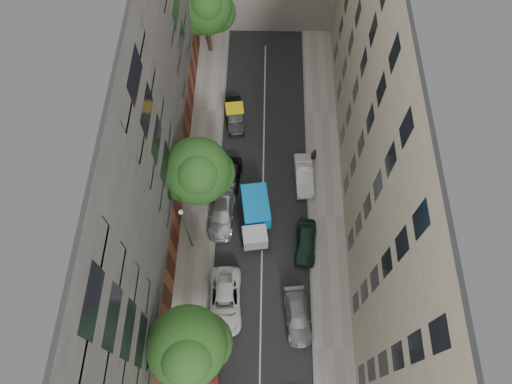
{
  "coord_description": "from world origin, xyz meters",
  "views": [
    {
      "loc": [
        -0.2,
        -16.5,
        35.85
      ],
      "look_at": [
        -0.55,
        -0.92,
        6.0
      ],
      "focal_mm": 32.0,
      "sensor_mm": 36.0,
      "label": 1
    }
  ],
  "objects_px": {
    "car_left_1": "(210,380)",
    "tree_near": "(189,348)",
    "car_right_2": "(306,243)",
    "lamp_post": "(186,226)",
    "car_right_3": "(304,175)",
    "tarp_truck": "(255,216)",
    "tree_mid": "(199,173)",
    "tree_far": "(207,10)",
    "car_left_2": "(225,301)",
    "car_left_3": "(222,212)",
    "car_right_1": "(298,317)",
    "pedestrian": "(314,155)",
    "car_left_5": "(235,116)",
    "car_left_4": "(232,176)"
  },
  "relations": [
    {
      "from": "car_left_1",
      "to": "tree_near",
      "type": "xyz_separation_m",
      "value": [
        -0.93,
        1.35,
        5.26
      ]
    },
    {
      "from": "car_right_2",
      "to": "lamp_post",
      "type": "bearing_deg",
      "value": -173.47
    },
    {
      "from": "car_right_3",
      "to": "car_right_2",
      "type": "bearing_deg",
      "value": -93.5
    },
    {
      "from": "tarp_truck",
      "to": "tree_mid",
      "type": "bearing_deg",
      "value": 152.06
    },
    {
      "from": "tarp_truck",
      "to": "tree_far",
      "type": "height_order",
      "value": "tree_far"
    },
    {
      "from": "car_left_2",
      "to": "tree_far",
      "type": "bearing_deg",
      "value": 93.65
    },
    {
      "from": "tarp_truck",
      "to": "car_left_3",
      "type": "relative_size",
      "value": 1.08
    },
    {
      "from": "car_left_1",
      "to": "car_left_3",
      "type": "xyz_separation_m",
      "value": [
        0.14,
        13.2,
        0.1
      ]
    },
    {
      "from": "car_left_2",
      "to": "tree_mid",
      "type": "height_order",
      "value": "tree_mid"
    },
    {
      "from": "car_left_3",
      "to": "tree_near",
      "type": "relative_size",
      "value": 0.59
    },
    {
      "from": "car_right_1",
      "to": "pedestrian",
      "type": "xyz_separation_m",
      "value": [
        1.7,
        14.35,
        0.34
      ]
    },
    {
      "from": "car_left_2",
      "to": "car_left_5",
      "type": "height_order",
      "value": "car_left_2"
    },
    {
      "from": "car_left_4",
      "to": "tree_near",
      "type": "bearing_deg",
      "value": -90.27
    },
    {
      "from": "tree_mid",
      "to": "lamp_post",
      "type": "relative_size",
      "value": 1.21
    },
    {
      "from": "car_left_1",
      "to": "car_right_3",
      "type": "distance_m",
      "value": 18.46
    },
    {
      "from": "car_right_3",
      "to": "tree_mid",
      "type": "relative_size",
      "value": 0.52
    },
    {
      "from": "car_left_2",
      "to": "car_left_4",
      "type": "bearing_deg",
      "value": 87.46
    },
    {
      "from": "tarp_truck",
      "to": "car_left_3",
      "type": "xyz_separation_m",
      "value": [
        -2.86,
        0.55,
        -0.6
      ]
    },
    {
      "from": "car_right_1",
      "to": "car_left_5",
      "type": "bearing_deg",
      "value": 99.64
    },
    {
      "from": "car_left_5",
      "to": "tree_mid",
      "type": "xyz_separation_m",
      "value": [
        -2.2,
        -9.19,
        4.85
      ]
    },
    {
      "from": "tarp_truck",
      "to": "car_left_1",
      "type": "bearing_deg",
      "value": -111.44
    },
    {
      "from": "car_left_1",
      "to": "car_left_5",
      "type": "xyz_separation_m",
      "value": [
        0.8,
        23.43,
        0.07
      ]
    },
    {
      "from": "tree_mid",
      "to": "car_left_5",
      "type": "bearing_deg",
      "value": 76.54
    },
    {
      "from": "car_right_2",
      "to": "lamp_post",
      "type": "distance_m",
      "value": 10.08
    },
    {
      "from": "car_left_3",
      "to": "car_right_1",
      "type": "xyz_separation_m",
      "value": [
        6.26,
        -8.6,
        -0.09
      ]
    },
    {
      "from": "car_right_1",
      "to": "car_right_2",
      "type": "height_order",
      "value": "car_right_2"
    },
    {
      "from": "car_left_5",
      "to": "car_right_3",
      "type": "distance_m",
      "value": 9.07
    },
    {
      "from": "car_right_2",
      "to": "tree_near",
      "type": "height_order",
      "value": "tree_near"
    },
    {
      "from": "car_left_4",
      "to": "lamp_post",
      "type": "relative_size",
      "value": 0.56
    },
    {
      "from": "car_left_4",
      "to": "car_right_3",
      "type": "relative_size",
      "value": 0.89
    },
    {
      "from": "tree_near",
      "to": "tree_mid",
      "type": "height_order",
      "value": "tree_near"
    },
    {
      "from": "tarp_truck",
      "to": "car_left_2",
      "type": "height_order",
      "value": "tarp_truck"
    },
    {
      "from": "tree_far",
      "to": "lamp_post",
      "type": "relative_size",
      "value": 1.18
    },
    {
      "from": "tarp_truck",
      "to": "tree_far",
      "type": "distance_m",
      "value": 20.66
    },
    {
      "from": "tree_far",
      "to": "pedestrian",
      "type": "relative_size",
      "value": 4.8
    },
    {
      "from": "car_left_1",
      "to": "car_right_3",
      "type": "relative_size",
      "value": 0.9
    },
    {
      "from": "tree_near",
      "to": "lamp_post",
      "type": "distance_m",
      "value": 9.23
    },
    {
      "from": "car_left_3",
      "to": "pedestrian",
      "type": "height_order",
      "value": "pedestrian"
    },
    {
      "from": "car_left_3",
      "to": "car_right_2",
      "type": "height_order",
      "value": "car_left_3"
    },
    {
      "from": "car_right_1",
      "to": "car_right_3",
      "type": "height_order",
      "value": "car_right_3"
    },
    {
      "from": "tarp_truck",
      "to": "car_right_2",
      "type": "height_order",
      "value": "tarp_truck"
    },
    {
      "from": "car_right_2",
      "to": "car_right_1",
      "type": "bearing_deg",
      "value": -92.8
    },
    {
      "from": "car_left_2",
      "to": "tree_near",
      "type": "relative_size",
      "value": 0.63
    },
    {
      "from": "tarp_truck",
      "to": "tree_mid",
      "type": "distance_m",
      "value": 6.3
    },
    {
      "from": "tree_far",
      "to": "lamp_post",
      "type": "bearing_deg",
      "value": -90.3
    },
    {
      "from": "car_left_1",
      "to": "tree_near",
      "type": "height_order",
      "value": "tree_near"
    },
    {
      "from": "pedestrian",
      "to": "tree_mid",
      "type": "bearing_deg",
      "value": 12.14
    },
    {
      "from": "car_left_1",
      "to": "car_left_2",
      "type": "bearing_deg",
      "value": 76.76
    },
    {
      "from": "tarp_truck",
      "to": "car_left_3",
      "type": "distance_m",
      "value": 2.98
    },
    {
      "from": "car_left_1",
      "to": "car_right_2",
      "type": "height_order",
      "value": "car_right_2"
    }
  ]
}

